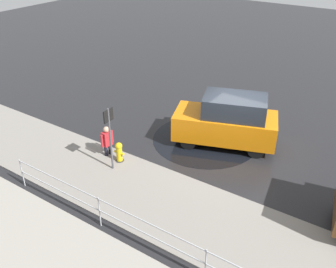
% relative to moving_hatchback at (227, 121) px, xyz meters
% --- Properties ---
extents(ground_plane, '(60.00, 60.00, 0.00)m').
position_rel_moving_hatchback_xyz_m(ground_plane, '(-0.46, 0.17, -1.03)').
color(ground_plane, black).
extents(kerb_strip, '(24.00, 3.20, 0.04)m').
position_rel_moving_hatchback_xyz_m(kerb_strip, '(-0.46, 4.37, -1.01)').
color(kerb_strip, gray).
rests_on(kerb_strip, ground).
extents(moving_hatchback, '(4.24, 2.91, 2.06)m').
position_rel_moving_hatchback_xyz_m(moving_hatchback, '(0.00, 0.00, 0.00)').
color(moving_hatchback, orange).
rests_on(moving_hatchback, ground).
extents(fire_hydrant, '(0.42, 0.31, 0.80)m').
position_rel_moving_hatchback_xyz_m(fire_hydrant, '(2.67, 3.33, -0.63)').
color(fire_hydrant, gold).
rests_on(fire_hydrant, ground).
extents(pedestrian, '(0.29, 0.56, 1.22)m').
position_rel_moving_hatchback_xyz_m(pedestrian, '(3.32, 3.23, -0.34)').
color(pedestrian, '#B2262D').
rests_on(pedestrian, ground).
extents(metal_railing, '(10.32, 0.04, 1.05)m').
position_rel_moving_hatchback_xyz_m(metal_railing, '(-0.76, 6.21, -0.28)').
color(metal_railing, '#B7BABF').
rests_on(metal_railing, ground).
extents(sign_post, '(0.07, 0.44, 2.40)m').
position_rel_moving_hatchback_xyz_m(sign_post, '(2.56, 3.84, 0.55)').
color(sign_post, '#4C4C51').
rests_on(sign_post, ground).
extents(puddle_patch, '(4.24, 4.24, 0.01)m').
position_rel_moving_hatchback_xyz_m(puddle_patch, '(0.83, 0.19, -1.02)').
color(puddle_patch, black).
rests_on(puddle_patch, ground).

